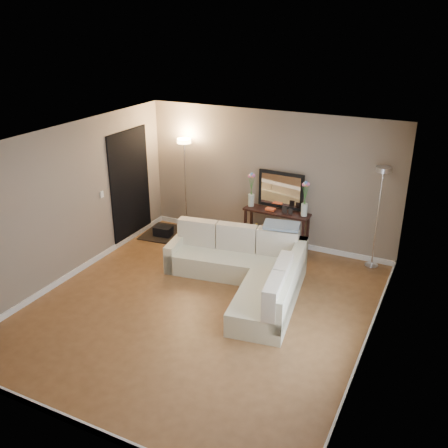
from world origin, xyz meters
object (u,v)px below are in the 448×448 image
at_px(floor_lamp_unlit, 380,198).
at_px(sectional_sofa, 248,269).
at_px(floor_lamp_lit, 185,167).
at_px(console_table, 272,227).

bearing_deg(floor_lamp_unlit, sectional_sofa, -137.07).
height_order(sectional_sofa, floor_lamp_unlit, floor_lamp_unlit).
xyz_separation_m(floor_lamp_lit, floor_lamp_unlit, (3.84, -0.01, -0.06)).
relative_size(sectional_sofa, floor_lamp_lit, 1.38).
xyz_separation_m(sectional_sofa, floor_lamp_unlit, (1.73, 1.61, 1.00)).
bearing_deg(floor_lamp_lit, floor_lamp_unlit, -0.11).
bearing_deg(console_table, floor_lamp_lit, 177.97).
distance_m(sectional_sofa, floor_lamp_unlit, 2.57).
bearing_deg(console_table, floor_lamp_unlit, 1.85).
bearing_deg(floor_lamp_unlit, floor_lamp_lit, 179.89).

